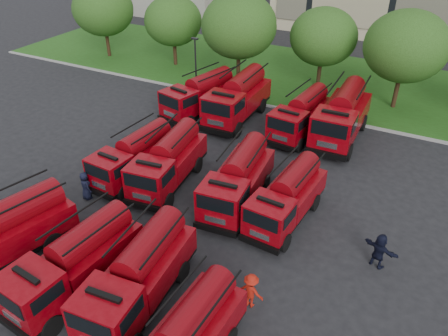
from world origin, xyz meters
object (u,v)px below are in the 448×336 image
Objects in this scene: firefighter_3 at (250,305)px; firefighter_5 at (376,265)px; fire_truck_1 at (75,262)px; fire_truck_7 at (287,197)px; fire_truck_10 at (301,115)px; fire_truck_2 at (139,275)px; fire_truck_6 at (238,179)px; fire_truck_8 at (200,95)px; firefighter_4 at (88,198)px; fire_truck_4 at (135,156)px; fire_truck_9 at (238,98)px; fire_truck_0 at (1,233)px; fire_truck_5 at (169,161)px; fire_truck_11 at (342,115)px.

firefighter_5 reaches higher than firefighter_3.
fire_truck_1 is 1.05× the size of fire_truck_7.
fire_truck_1 is 0.98× the size of fire_truck_10.
fire_truck_2 is at bearing 17.67° from fire_truck_1.
fire_truck_8 is (-7.99, 9.43, 0.03)m from fire_truck_6.
fire_truck_2 is 3.95× the size of firefighter_4.
fire_truck_9 reaches higher than fire_truck_4.
firefighter_3 is (7.38, 2.63, -1.53)m from fire_truck_1.
fire_truck_0 is 3.92× the size of firefighter_5.
fire_truck_7 is at bearing -78.93° from firefighter_3.
fire_truck_6 reaches higher than fire_truck_2.
fire_truck_11 is (7.78, 10.68, 0.26)m from fire_truck_5.
fire_truck_7 is at bearing -139.16° from firefighter_4.
fire_truck_1 is at bearing 52.92° from firefighter_5.
fire_truck_5 is at bearing -175.95° from fire_truck_7.
fire_truck_6 is 3.04m from fire_truck_7.
firefighter_3 is (0.68, -17.07, -1.82)m from fire_truck_11.
fire_truck_4 is 9.97m from fire_truck_8.
fire_truck_5 reaches higher than fire_truck_10.
fire_truck_8 is (-0.02, 18.88, -0.00)m from fire_truck_0.
fire_truck_9 reaches higher than fire_truck_2.
fire_truck_4 is at bearing 123.20° from fire_truck_2.
firefighter_3 is 0.94× the size of firefighter_5.
firefighter_4 is (-8.06, -3.80, -1.58)m from fire_truck_6.
firefighter_4 is 0.94× the size of firefighter_5.
fire_truck_2 is 0.99× the size of fire_truck_5.
fire_truck_4 is 3.69× the size of firefighter_4.
fire_truck_10 reaches higher than firefighter_5.
fire_truck_7 is (3.58, 8.34, -0.10)m from fire_truck_2.
fire_truck_11 is at bearing 73.73° from fire_truck_2.
fire_truck_1 is 19.34m from fire_truck_10.
fire_truck_7 reaches higher than firefighter_3.
fire_truck_8 reaches higher than firefighter_4.
fire_truck_2 reaches higher than fire_truck_7.
fire_truck_0 is at bearing -107.37° from fire_truck_10.
firefighter_3 is (0.79, -6.36, -1.47)m from fire_truck_7.
fire_truck_5 is (-4.09, 8.37, -0.00)m from fire_truck_2.
fire_truck_5 is at bearing -33.12° from firefighter_3.
fire_truck_5 is 1.08× the size of fire_truck_7.
fire_truck_6 is (0.55, 8.51, 0.02)m from fire_truck_2.
fire_truck_7 is (3.03, -0.17, -0.11)m from fire_truck_6.
fire_truck_11 is (3.14, 10.54, 0.25)m from fire_truck_6.
fire_truck_1 reaches higher than fire_truck_7.
fire_truck_10 is at bearing 58.65° from fire_truck_4.
fire_truck_9 is 4.40× the size of firefighter_4.
fire_truck_9 is 17.51m from firefighter_5.
fire_truck_0 is at bearing 17.88° from firefighter_3.
firefighter_4 is (-7.51, 4.71, -1.56)m from fire_truck_2.
fire_truck_0 is 1.05× the size of fire_truck_5.
fire_truck_1 is at bearing -110.17° from fire_truck_11.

